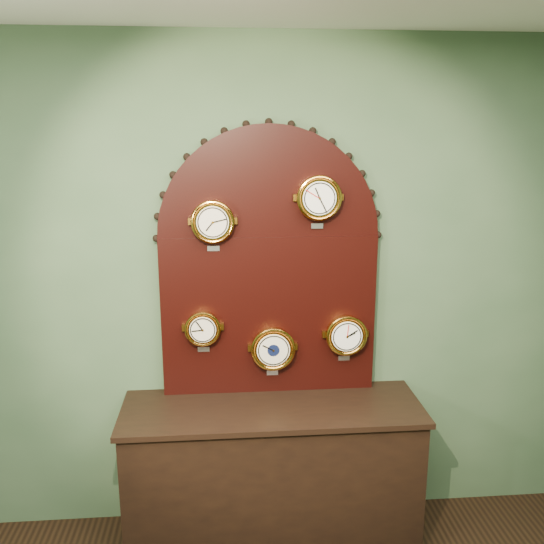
{
  "coord_description": "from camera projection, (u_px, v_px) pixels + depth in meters",
  "views": [
    {
      "loc": [
        -0.25,
        -0.67,
        2.3
      ],
      "look_at": [
        0.0,
        2.25,
        1.58
      ],
      "focal_mm": 38.57,
      "sensor_mm": 36.0,
      "label": 1
    }
  ],
  "objects": [
    {
      "name": "display_board",
      "position": [
        269.0,
        255.0,
        3.2
      ],
      "size": [
        1.26,
        0.06,
        1.53
      ],
      "color": "black",
      "rests_on": "shop_counter"
    },
    {
      "name": "roman_clock",
      "position": [
        213.0,
        222.0,
        3.07
      ],
      "size": [
        0.23,
        0.08,
        0.28
      ],
      "color": "#C48129",
      "rests_on": "display_board"
    },
    {
      "name": "hygrometer",
      "position": [
        203.0,
        328.0,
        3.2
      ],
      "size": [
        0.2,
        0.08,
        0.25
      ],
      "color": "#C48129",
      "rests_on": "display_board"
    },
    {
      "name": "tide_clock",
      "position": [
        346.0,
        335.0,
        3.28
      ],
      "size": [
        0.23,
        0.08,
        0.28
      ],
      "color": "#C48129",
      "rests_on": "display_board"
    },
    {
      "name": "barometer",
      "position": [
        273.0,
        348.0,
        3.26
      ],
      "size": [
        0.25,
        0.08,
        0.3
      ],
      "color": "#C48129",
      "rests_on": "display_board"
    },
    {
      "name": "shop_counter",
      "position": [
        272.0,
        476.0,
        3.28
      ],
      "size": [
        1.6,
        0.5,
        0.8
      ],
      "primitive_type": "cube",
      "color": "black",
      "rests_on": "ground_plane"
    },
    {
      "name": "wall_back",
      "position": [
        268.0,
        292.0,
        3.31
      ],
      "size": [
        4.0,
        0.0,
        4.0
      ],
      "primitive_type": "plane",
      "rotation": [
        1.57,
        0.0,
        0.0
      ],
      "color": "#435F41",
      "rests_on": "ground"
    },
    {
      "name": "arabic_clock",
      "position": [
        319.0,
        198.0,
        3.08
      ],
      "size": [
        0.24,
        0.08,
        0.29
      ],
      "color": "#C48129",
      "rests_on": "display_board"
    }
  ]
}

